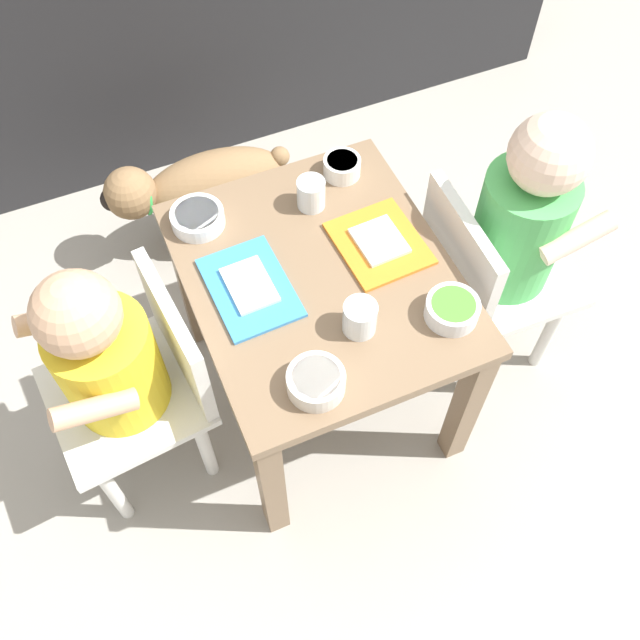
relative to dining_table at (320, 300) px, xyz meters
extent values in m
plane|color=#9E998E|center=(0.00, 0.00, -0.36)|extent=(7.00, 7.00, 0.00)
cube|color=#7A6047|center=(0.00, 0.00, 0.07)|extent=(0.48, 0.57, 0.03)
cube|color=#7A6047|center=(-0.21, -0.26, -0.15)|extent=(0.04, 0.04, 0.42)
cube|color=#7A6047|center=(0.21, -0.26, -0.15)|extent=(0.04, 0.04, 0.42)
cube|color=#7A6047|center=(-0.21, 0.26, -0.15)|extent=(0.04, 0.04, 0.42)
cube|color=#7A6047|center=(0.21, 0.26, -0.15)|extent=(0.04, 0.04, 0.42)
cube|color=silver|center=(-0.41, -0.01, -0.08)|extent=(0.31, 0.31, 0.02)
cube|color=silver|center=(-0.28, 0.01, 0.04)|extent=(0.05, 0.27, 0.22)
cylinder|color=yellow|center=(-0.41, -0.01, 0.04)|extent=(0.18, 0.18, 0.22)
sphere|color=tan|center=(-0.42, -0.01, 0.21)|extent=(0.14, 0.14, 0.14)
cylinder|color=silver|center=(-0.52, 0.08, -0.23)|extent=(0.03, 0.03, 0.27)
cylinder|color=silver|center=(-0.50, -0.12, -0.23)|extent=(0.03, 0.03, 0.27)
cylinder|color=silver|center=(-0.32, 0.10, -0.23)|extent=(0.03, 0.03, 0.27)
cylinder|color=silver|center=(-0.30, -0.10, -0.23)|extent=(0.03, 0.03, 0.27)
cylinder|color=tan|center=(-0.47, 0.09, 0.09)|extent=(0.15, 0.05, 0.09)
cylinder|color=tan|center=(-0.45, -0.11, 0.09)|extent=(0.15, 0.05, 0.09)
cube|color=silver|center=(0.41, -0.04, -0.08)|extent=(0.29, 0.29, 0.02)
cube|color=silver|center=(0.28, -0.03, 0.04)|extent=(0.03, 0.27, 0.22)
cylinder|color=#4CB259|center=(0.41, -0.04, 0.06)|extent=(0.18, 0.18, 0.27)
sphere|color=beige|center=(0.42, -0.04, 0.26)|extent=(0.15, 0.15, 0.15)
cylinder|color=silver|center=(0.51, -0.14, -0.23)|extent=(0.03, 0.03, 0.27)
cylinder|color=silver|center=(0.51, 0.06, -0.23)|extent=(0.03, 0.03, 0.27)
cylinder|color=silver|center=(0.31, -0.14, -0.23)|extent=(0.03, 0.03, 0.27)
cylinder|color=silver|center=(0.31, 0.06, -0.23)|extent=(0.03, 0.03, 0.27)
cylinder|color=beige|center=(0.46, -0.14, 0.13)|extent=(0.15, 0.04, 0.09)
cylinder|color=beige|center=(0.46, 0.06, 0.13)|extent=(0.15, 0.04, 0.09)
ellipsoid|color=olive|center=(-0.06, 0.54, -0.17)|extent=(0.37, 0.17, 0.17)
sphere|color=olive|center=(-0.26, 0.55, -0.13)|extent=(0.13, 0.13, 0.13)
sphere|color=black|center=(-0.31, 0.55, -0.13)|extent=(0.06, 0.06, 0.06)
torus|color=green|center=(-0.23, 0.55, -0.14)|extent=(0.04, 0.11, 0.11)
sphere|color=olive|center=(0.12, 0.53, -0.13)|extent=(0.05, 0.05, 0.05)
cylinder|color=olive|center=(-0.15, 0.59, -0.30)|extent=(0.04, 0.04, 0.12)
cylinder|color=olive|center=(-0.16, 0.49, -0.30)|extent=(0.04, 0.04, 0.12)
cylinder|color=olive|center=(0.05, 0.58, -0.30)|extent=(0.04, 0.04, 0.12)
cylinder|color=olive|center=(0.04, 0.48, -0.30)|extent=(0.04, 0.04, 0.12)
cube|color=#388CD8|center=(-0.13, 0.02, 0.09)|extent=(0.15, 0.21, 0.01)
cube|color=white|center=(-0.13, 0.02, 0.10)|extent=(0.08, 0.11, 0.01)
cube|color=orange|center=(0.13, 0.02, 0.09)|extent=(0.16, 0.19, 0.01)
cube|color=white|center=(0.13, 0.02, 0.10)|extent=(0.09, 0.10, 0.01)
cylinder|color=white|center=(0.02, -0.14, 0.12)|extent=(0.06, 0.06, 0.06)
cylinder|color=silver|center=(0.02, -0.14, 0.11)|extent=(0.05, 0.05, 0.04)
cylinder|color=white|center=(0.05, 0.16, 0.12)|extent=(0.06, 0.06, 0.06)
cylinder|color=silver|center=(0.05, 0.16, 0.10)|extent=(0.05, 0.05, 0.03)
cylinder|color=white|center=(0.14, 0.22, 0.10)|extent=(0.08, 0.08, 0.04)
cylinder|color=#4C8C33|center=(0.14, 0.22, 0.12)|extent=(0.06, 0.06, 0.01)
cylinder|color=white|center=(-0.17, 0.21, 0.10)|extent=(0.10, 0.10, 0.03)
cylinder|color=gold|center=(-0.17, 0.21, 0.11)|extent=(0.09, 0.09, 0.01)
cylinder|color=silver|center=(-0.10, -0.21, 0.10)|extent=(0.10, 0.10, 0.04)
cylinder|color=#B26633|center=(-0.10, -0.21, 0.12)|extent=(0.08, 0.08, 0.01)
cylinder|color=white|center=(0.18, -0.18, 0.10)|extent=(0.10, 0.10, 0.04)
cylinder|color=#4C8C33|center=(0.18, -0.18, 0.12)|extent=(0.08, 0.08, 0.01)
camera|label=1|loc=(-0.31, -0.72, 1.15)|focal=39.97mm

